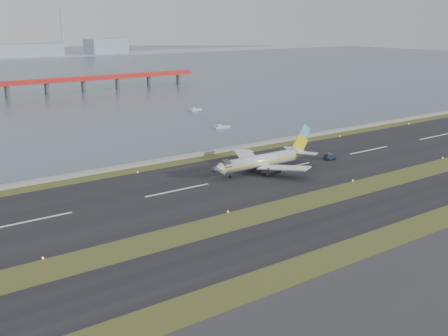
% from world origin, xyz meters
% --- Properties ---
extents(ground, '(1000.00, 1000.00, 0.00)m').
position_xyz_m(ground, '(0.00, 0.00, 0.00)').
color(ground, '#394E1B').
rests_on(ground, ground).
extents(taxiway_strip, '(1000.00, 18.00, 0.10)m').
position_xyz_m(taxiway_strip, '(0.00, -12.00, 0.05)').
color(taxiway_strip, black).
rests_on(taxiway_strip, ground).
extents(runway_strip, '(1000.00, 45.00, 0.10)m').
position_xyz_m(runway_strip, '(0.00, 30.00, 0.05)').
color(runway_strip, black).
rests_on(runway_strip, ground).
extents(seawall, '(1000.00, 2.50, 1.00)m').
position_xyz_m(seawall, '(0.00, 60.00, 0.50)').
color(seawall, gray).
rests_on(seawall, ground).
extents(red_pier, '(260.00, 5.00, 10.20)m').
position_xyz_m(red_pier, '(20.00, 250.00, 7.28)').
color(red_pier, red).
rests_on(red_pier, ground).
extents(airliner, '(38.52, 32.89, 12.80)m').
position_xyz_m(airliner, '(31.49, 31.18, 3.46)').
color(airliner, silver).
rests_on(airliner, ground).
extents(pushback_tug, '(3.91, 2.68, 2.31)m').
position_xyz_m(pushback_tug, '(58.50, 28.89, 1.12)').
color(pushback_tug, '#121E31').
rests_on(pushback_tug, ground).
extents(workboat_near, '(7.24, 2.48, 1.74)m').
position_xyz_m(workboat_near, '(63.29, 95.11, 0.55)').
color(workboat_near, silver).
rests_on(workboat_near, ground).
extents(workboat_far, '(7.52, 3.68, 1.75)m').
position_xyz_m(workboat_far, '(80.82, 140.97, 0.55)').
color(workboat_far, silver).
rests_on(workboat_far, ground).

